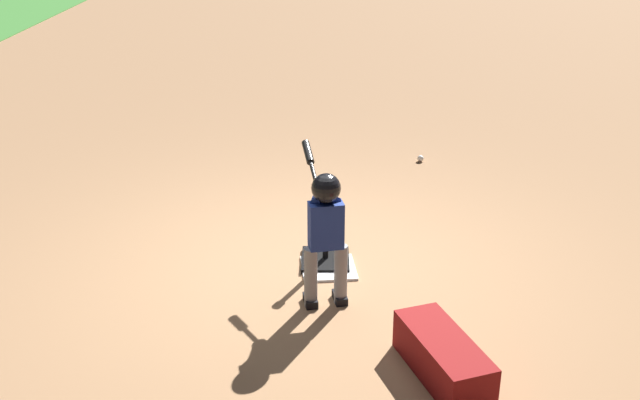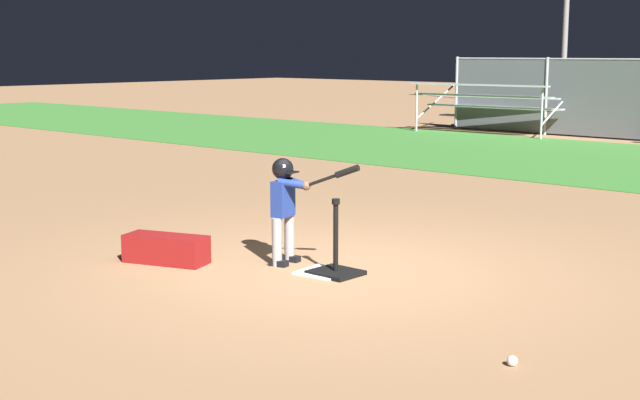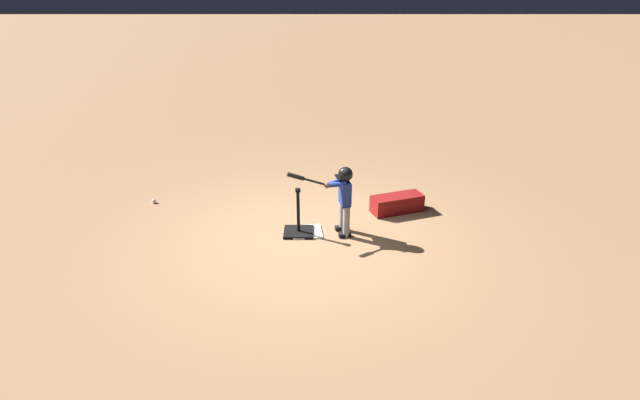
# 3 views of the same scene
# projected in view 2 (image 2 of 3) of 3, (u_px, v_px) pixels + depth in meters

# --- Properties ---
(ground_plane) EXTENTS (90.00, 90.00, 0.00)m
(ground_plane) POSITION_uv_depth(u_px,v_px,m) (338.00, 271.00, 8.54)
(ground_plane) COLOR #99704C
(home_plate) EXTENTS (0.48, 0.48, 0.02)m
(home_plate) POSITION_uv_depth(u_px,v_px,m) (324.00, 272.00, 8.46)
(home_plate) COLOR white
(home_plate) RESTS_ON ground_plane
(batting_tee) EXTENTS (0.44, 0.40, 0.73)m
(batting_tee) POSITION_uv_depth(u_px,v_px,m) (336.00, 265.00, 8.38)
(batting_tee) COLOR black
(batting_tee) RESTS_ON ground_plane
(batter_child) EXTENTS (0.94, 0.37, 1.05)m
(batter_child) POSITION_uv_depth(u_px,v_px,m) (286.00, 198.00, 8.71)
(batter_child) COLOR gray
(batter_child) RESTS_ON ground_plane
(baseball) EXTENTS (0.07, 0.07, 0.07)m
(baseball) POSITION_uv_depth(u_px,v_px,m) (512.00, 361.00, 5.95)
(baseball) COLOR white
(baseball) RESTS_ON ground_plane
(bleachers_far_right) EXTENTS (3.94, 2.77, 1.30)m
(bleachers_far_right) POSITION_uv_depth(u_px,v_px,m) (497.00, 108.00, 23.06)
(bleachers_far_right) COLOR #ADAFB7
(bleachers_far_right) RESTS_ON ground_plane
(equipment_bag) EXTENTS (0.90, 0.59, 0.28)m
(equipment_bag) POSITION_uv_depth(u_px,v_px,m) (166.00, 249.00, 8.85)
(equipment_bag) COLOR maroon
(equipment_bag) RESTS_ON ground_plane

